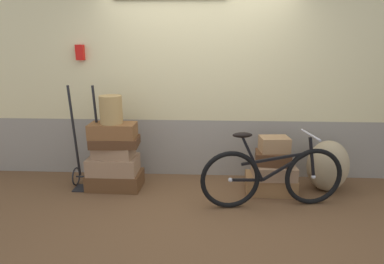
{
  "coord_description": "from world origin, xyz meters",
  "views": [
    {
      "loc": [
        0.14,
        -3.61,
        1.77
      ],
      "look_at": [
        -0.06,
        0.13,
        0.8
      ],
      "focal_mm": 30.29,
      "sensor_mm": 36.0,
      "label": 1
    }
  ],
  "objects_px": {
    "suitcase_2": "(114,152)",
    "suitcase_5": "(270,184)",
    "suitcase_7": "(273,158)",
    "suitcase_0": "(115,180)",
    "suitcase_4": "(113,131)",
    "suitcase_6": "(274,171)",
    "bicycle": "(272,177)",
    "suitcase_1": "(113,165)",
    "burlap_sack": "(328,166)",
    "wicker_basket": "(111,110)",
    "suitcase_8": "(274,144)",
    "luggage_trolley": "(88,161)",
    "suitcase_3": "(115,142)"
  },
  "relations": [
    {
      "from": "suitcase_6",
      "to": "burlap_sack",
      "type": "relative_size",
      "value": 0.77
    },
    {
      "from": "suitcase_4",
      "to": "suitcase_7",
      "type": "distance_m",
      "value": 2.02
    },
    {
      "from": "suitcase_1",
      "to": "burlap_sack",
      "type": "distance_m",
      "value": 2.73
    },
    {
      "from": "suitcase_4",
      "to": "luggage_trolley",
      "type": "bearing_deg",
      "value": 172.04
    },
    {
      "from": "suitcase_3",
      "to": "suitcase_6",
      "type": "bearing_deg",
      "value": -4.07
    },
    {
      "from": "wicker_basket",
      "to": "suitcase_8",
      "type": "bearing_deg",
      "value": 0.79
    },
    {
      "from": "burlap_sack",
      "to": "suitcase_7",
      "type": "bearing_deg",
      "value": -172.77
    },
    {
      "from": "bicycle",
      "to": "burlap_sack",
      "type": "bearing_deg",
      "value": 30.97
    },
    {
      "from": "suitcase_4",
      "to": "suitcase_6",
      "type": "height_order",
      "value": "suitcase_4"
    },
    {
      "from": "burlap_sack",
      "to": "luggage_trolley",
      "type": "bearing_deg",
      "value": -179.18
    },
    {
      "from": "suitcase_3",
      "to": "burlap_sack",
      "type": "xyz_separation_m",
      "value": [
        2.69,
        0.08,
        -0.3
      ]
    },
    {
      "from": "suitcase_3",
      "to": "bicycle",
      "type": "distance_m",
      "value": 1.96
    },
    {
      "from": "suitcase_7",
      "to": "bicycle",
      "type": "distance_m",
      "value": 0.4
    },
    {
      "from": "suitcase_3",
      "to": "suitcase_6",
      "type": "relative_size",
      "value": 1.16
    },
    {
      "from": "suitcase_4",
      "to": "bicycle",
      "type": "xyz_separation_m",
      "value": [
        1.92,
        -0.38,
        -0.41
      ]
    },
    {
      "from": "suitcase_3",
      "to": "suitcase_5",
      "type": "bearing_deg",
      "value": -3.09
    },
    {
      "from": "suitcase_6",
      "to": "bicycle",
      "type": "relative_size",
      "value": 0.31
    },
    {
      "from": "wicker_basket",
      "to": "bicycle",
      "type": "distance_m",
      "value": 2.08
    },
    {
      "from": "suitcase_8",
      "to": "luggage_trolley",
      "type": "height_order",
      "value": "luggage_trolley"
    },
    {
      "from": "suitcase_4",
      "to": "wicker_basket",
      "type": "bearing_deg",
      "value": 175.7
    },
    {
      "from": "suitcase_5",
      "to": "wicker_basket",
      "type": "bearing_deg",
      "value": -177.26
    },
    {
      "from": "suitcase_2",
      "to": "suitcase_1",
      "type": "bearing_deg",
      "value": 168.35
    },
    {
      "from": "suitcase_1",
      "to": "bicycle",
      "type": "relative_size",
      "value": 0.38
    },
    {
      "from": "suitcase_8",
      "to": "wicker_basket",
      "type": "distance_m",
      "value": 2.05
    },
    {
      "from": "suitcase_0",
      "to": "suitcase_4",
      "type": "xyz_separation_m",
      "value": [
        0.02,
        -0.02,
        0.67
      ]
    },
    {
      "from": "suitcase_7",
      "to": "suitcase_4",
      "type": "bearing_deg",
      "value": -173.92
    },
    {
      "from": "suitcase_5",
      "to": "luggage_trolley",
      "type": "height_order",
      "value": "luggage_trolley"
    },
    {
      "from": "suitcase_2",
      "to": "suitcase_7",
      "type": "height_order",
      "value": "suitcase_2"
    },
    {
      "from": "suitcase_4",
      "to": "burlap_sack",
      "type": "relative_size",
      "value": 0.87
    },
    {
      "from": "suitcase_2",
      "to": "bicycle",
      "type": "bearing_deg",
      "value": -6.75
    },
    {
      "from": "suitcase_2",
      "to": "suitcase_7",
      "type": "relative_size",
      "value": 1.17
    },
    {
      "from": "suitcase_6",
      "to": "suitcase_8",
      "type": "relative_size",
      "value": 1.47
    },
    {
      "from": "suitcase_7",
      "to": "wicker_basket",
      "type": "relative_size",
      "value": 1.22
    },
    {
      "from": "suitcase_5",
      "to": "luggage_trolley",
      "type": "distance_m",
      "value": 2.37
    },
    {
      "from": "wicker_basket",
      "to": "burlap_sack",
      "type": "height_order",
      "value": "wicker_basket"
    },
    {
      "from": "suitcase_2",
      "to": "suitcase_5",
      "type": "xyz_separation_m",
      "value": [
        1.99,
        -0.0,
        -0.39
      ]
    },
    {
      "from": "suitcase_0",
      "to": "suitcase_7",
      "type": "distance_m",
      "value": 2.04
    },
    {
      "from": "suitcase_1",
      "to": "suitcase_3",
      "type": "xyz_separation_m",
      "value": [
        0.04,
        -0.01,
        0.31
      ]
    },
    {
      "from": "suitcase_0",
      "to": "suitcase_7",
      "type": "bearing_deg",
      "value": 0.81
    },
    {
      "from": "suitcase_5",
      "to": "suitcase_7",
      "type": "relative_size",
      "value": 1.46
    },
    {
      "from": "suitcase_3",
      "to": "suitcase_5",
      "type": "height_order",
      "value": "suitcase_3"
    },
    {
      "from": "suitcase_2",
      "to": "bicycle",
      "type": "xyz_separation_m",
      "value": [
        1.93,
        -0.39,
        -0.14
      ]
    },
    {
      "from": "suitcase_3",
      "to": "bicycle",
      "type": "height_order",
      "value": "bicycle"
    },
    {
      "from": "suitcase_8",
      "to": "bicycle",
      "type": "relative_size",
      "value": 0.21
    },
    {
      "from": "suitcase_2",
      "to": "suitcase_0",
      "type": "bearing_deg",
      "value": 123.61
    },
    {
      "from": "suitcase_2",
      "to": "suitcase_8",
      "type": "distance_m",
      "value": 2.02
    },
    {
      "from": "suitcase_5",
      "to": "suitcase_4",
      "type": "bearing_deg",
      "value": -177.25
    },
    {
      "from": "suitcase_4",
      "to": "suitcase_3",
      "type": "bearing_deg",
      "value": 29.0
    },
    {
      "from": "burlap_sack",
      "to": "suitcase_0",
      "type": "bearing_deg",
      "value": -178.63
    },
    {
      "from": "bicycle",
      "to": "luggage_trolley",
      "type": "bearing_deg",
      "value": 169.43
    }
  ]
}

